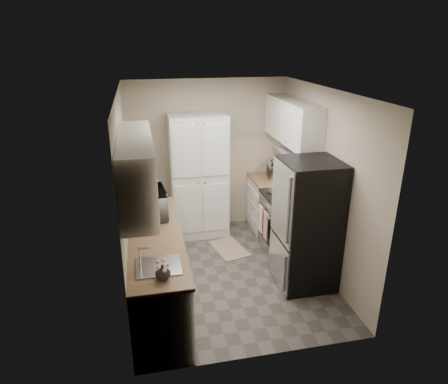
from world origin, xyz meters
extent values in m
plane|color=#56514C|center=(0.00, 0.00, 0.00)|extent=(3.20, 3.20, 0.00)
cube|color=beige|center=(0.00, 1.60, 1.25)|extent=(2.60, 0.04, 2.50)
cube|color=beige|center=(0.00, -1.60, 1.25)|extent=(2.60, 0.04, 2.50)
cube|color=beige|center=(-1.30, 0.00, 1.25)|extent=(0.04, 3.20, 2.50)
cube|color=beige|center=(1.30, 0.00, 1.25)|extent=(0.04, 3.20, 2.50)
cube|color=silver|center=(0.00, 0.00, 2.50)|extent=(2.60, 3.20, 0.04)
cube|color=silver|center=(-1.13, -0.75, 1.83)|extent=(0.33, 1.60, 0.70)
cube|color=silver|center=(1.13, 0.82, 1.89)|extent=(0.33, 1.55, 0.58)
cube|color=#99999E|center=(1.07, 0.39, 1.52)|extent=(0.45, 0.76, 0.13)
cube|color=#B7B7BC|center=(-0.99, -1.15, 0.93)|extent=(0.45, 0.40, 0.02)
cube|color=brown|center=(-1.29, 0.20, 1.18)|extent=(0.02, 0.22, 0.22)
cube|color=silver|center=(-0.20, 1.32, 1.00)|extent=(0.90, 0.55, 2.00)
cube|color=silver|center=(-0.99, -0.43, 0.44)|extent=(0.60, 2.30, 0.88)
cube|color=#846647|center=(-0.99, -0.43, 0.90)|extent=(0.63, 2.33, 0.04)
cube|color=silver|center=(0.99, 1.19, 0.44)|extent=(0.60, 0.80, 0.88)
cube|color=#846647|center=(0.99, 1.19, 0.90)|extent=(0.63, 0.83, 0.04)
cube|color=#B7B7BC|center=(0.97, 0.39, 0.45)|extent=(0.64, 0.76, 0.90)
cube|color=black|center=(0.97, 0.39, 0.92)|extent=(0.66, 0.78, 0.03)
cube|color=black|center=(1.26, 0.39, 1.02)|extent=(0.06, 0.76, 0.22)
cube|color=pink|center=(0.60, 0.25, 0.55)|extent=(0.01, 0.16, 0.42)
cube|color=#F5EEC8|center=(0.60, 0.49, 0.55)|extent=(0.01, 0.16, 0.42)
cube|color=#B7B7BC|center=(0.94, -0.41, 0.85)|extent=(0.70, 0.72, 1.70)
imported|color=#BABABF|center=(-1.02, 0.14, 1.09)|extent=(0.48, 0.65, 0.34)
cylinder|color=black|center=(-1.03, 0.52, 1.05)|extent=(0.07, 0.07, 0.26)
imported|color=white|center=(-0.96, -1.37, 1.00)|extent=(0.19, 0.19, 0.15)
cube|color=#529A45|center=(-0.87, 0.70, 1.05)|extent=(0.05, 0.21, 0.26)
cube|color=silver|center=(1.09, 1.20, 1.04)|extent=(0.37, 0.44, 0.23)
cube|color=tan|center=(0.16, 0.66, 0.01)|extent=(0.58, 0.77, 0.01)
camera|label=1|loc=(-1.06, -4.70, 3.09)|focal=32.00mm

